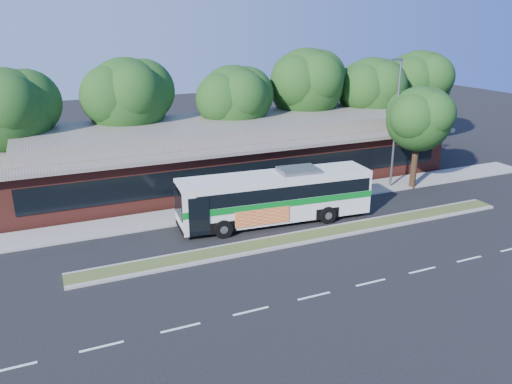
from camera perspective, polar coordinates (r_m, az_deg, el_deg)
ground at (r=27.62m, az=6.89°, el=-5.58°), size 120.00×120.00×0.00m
median_strip at (r=28.06m, az=6.29°, el=-4.99°), size 26.00×1.10×0.15m
sidewalk at (r=32.84m, az=1.30°, el=-1.27°), size 44.00×2.60×0.12m
plaza_building at (r=38.04m, az=-2.85°, el=4.81°), size 33.20×11.20×4.45m
lamp_post at (r=36.19m, az=15.66°, el=7.90°), size 0.93×0.18×9.07m
tree_bg_a at (r=37.14m, az=-26.01°, el=8.48°), size 6.47×5.80×8.63m
tree_bg_b at (r=38.60m, az=-13.97°, el=10.56°), size 6.69×6.00×9.00m
tree_bg_c at (r=39.83m, az=-2.12°, el=10.54°), size 6.24×5.60×8.26m
tree_bg_d at (r=43.65m, az=6.20°, el=12.27°), size 6.91×6.20×9.37m
tree_bg_e at (r=46.14m, az=13.40°, el=11.39°), size 6.47×5.80×8.50m
tree_bg_f at (r=50.65m, az=18.34°, el=11.95°), size 6.69×6.00×8.92m
transit_bus at (r=29.34m, az=2.31°, el=-0.17°), size 11.68×3.34×3.24m
sidewalk_tree at (r=36.84m, az=18.42°, el=8.12°), size 5.00×4.49×7.24m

